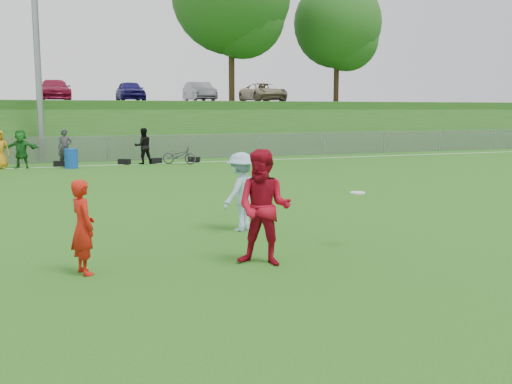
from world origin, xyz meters
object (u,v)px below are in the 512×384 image
frisbee (358,193)px  bicycle (179,155)px  player_red_left (83,227)px  recycling_bin (71,159)px  player_red_center (264,208)px  player_blue (241,192)px

frisbee → bicycle: frisbee is taller
player_red_left → frisbee: (4.87, -0.03, 0.29)m
recycling_bin → bicycle: bearing=1.6°
bicycle → player_red_center: bearing=-159.9°
frisbee → player_red_left: bearing=179.7°
player_red_center → player_blue: 2.74m
frisbee → bicycle: size_ratio=0.18×
player_blue → recycling_bin: size_ratio=1.95×
player_blue → recycling_bin: 15.13m
player_red_center → recycling_bin: size_ratio=2.25×
player_red_left → frisbee: size_ratio=5.32×
player_red_center → frisbee: 2.10m
player_blue → frisbee: (1.50, -2.21, 0.20)m
player_blue → bicycle: (2.19, 15.02, -0.41)m
player_red_left → player_red_center: (2.83, -0.51, 0.21)m
frisbee → bicycle: bearing=87.7°
recycling_bin → bicycle: 4.86m
player_red_left → frisbee: player_red_left is taller
player_blue → frisbee: 2.68m
player_red_left → recycling_bin: player_red_left is taller
frisbee → player_red_center: bearing=-166.9°
player_red_left → player_red_center: player_red_center is taller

